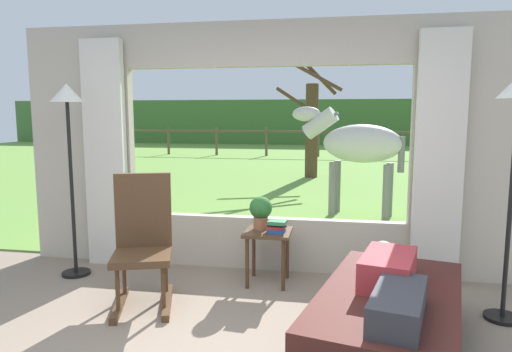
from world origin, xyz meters
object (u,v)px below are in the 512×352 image
rocking_chair (143,241)px  potted_plant (261,210)px  reclining_person (391,280)px  book_stack (277,226)px  horse (357,144)px  pasture_tree (311,126)px  side_table (268,240)px  recliner_sofa (389,320)px  floor_lamp_left (68,122)px

rocking_chair → potted_plant: bearing=19.8°
reclining_person → book_stack: (-0.92, 1.10, 0.06)m
potted_plant → horse: horse is taller
reclining_person → pasture_tree: size_ratio=0.48×
side_table → potted_plant: bearing=143.1°
rocking_chair → pasture_tree: 8.25m
pasture_tree → book_stack: bearing=-89.0°
recliner_sofa → horse: bearing=104.8°
side_table → potted_plant: (-0.08, 0.06, 0.28)m
recliner_sofa → book_stack: 1.45m
floor_lamp_left → side_table: bearing=3.2°
horse → pasture_tree: bearing=26.5°
horse → rocking_chair: bearing=167.3°
side_table → pasture_tree: pasture_tree is taller
floor_lamp_left → horse: (2.89, 3.28, -0.40)m
reclining_person → recliner_sofa: bearing=103.6°
recliner_sofa → horse: horse is taller
pasture_tree → potted_plant: bearing=-90.3°
side_table → horse: size_ratio=0.29×
potted_plant → side_table: bearing=-36.9°
recliner_sofa → potted_plant: bearing=146.7°
book_stack → floor_lamp_left: (-2.06, -0.05, 0.97)m
rocking_chair → reclining_person: bearing=-32.5°
potted_plant → pasture_tree: (0.04, 7.46, 0.64)m
book_stack → horse: horse is taller
recliner_sofa → pasture_tree: (-1.05, 8.63, 1.12)m
side_table → book_stack: size_ratio=2.68×
recliner_sofa → reclining_person: bearing=-76.4°
rocking_chair → side_table: size_ratio=2.15×
recliner_sofa → side_table: (-1.02, 1.11, 0.21)m
potted_plant → pasture_tree: 7.48m
recliner_sofa → horse: size_ratio=1.02×
floor_lamp_left → horse: bearing=48.6°
reclining_person → rocking_chair: size_ratio=1.27×
side_table → floor_lamp_left: bearing=-176.8°
rocking_chair → book_stack: size_ratio=5.77×
horse → floor_lamp_left: bearing=152.6°
reclining_person → horse: bearing=104.8°
reclining_person → horse: (-0.09, 4.33, 0.63)m
book_stack → horse: bearing=75.5°
rocking_chair → potted_plant: rocking_chair is taller
horse → pasture_tree: 4.45m
reclining_person → rocking_chair: 2.07m
rocking_chair → recliner_sofa: bearing=-31.2°
potted_plant → recliner_sofa: bearing=-47.0°
book_stack → pasture_tree: bearing=91.0°
book_stack → horse: size_ratio=0.11×
rocking_chair → side_table: 1.18m
recliner_sofa → horse: (-0.09, 4.29, 0.94)m
pasture_tree → floor_lamp_left: bearing=-104.2°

